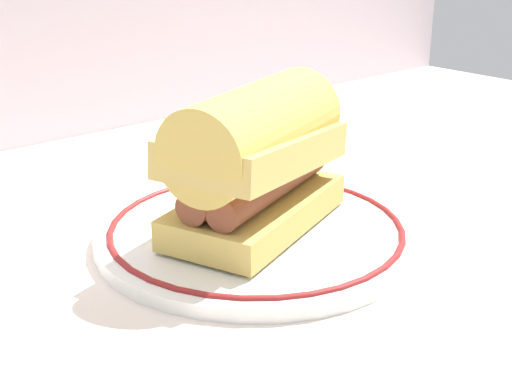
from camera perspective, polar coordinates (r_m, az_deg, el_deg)
ground_plane at (r=0.64m, az=1.27°, el=-2.89°), size 1.50×1.50×0.00m
plate at (r=0.61m, az=0.00°, el=-3.26°), size 0.28×0.28×0.01m
sausage_sandwich at (r=0.59m, az=0.00°, el=2.92°), size 0.20×0.15×0.12m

